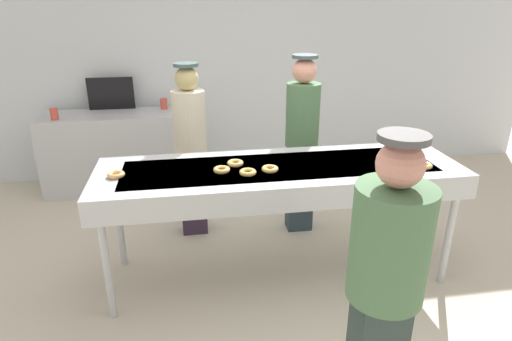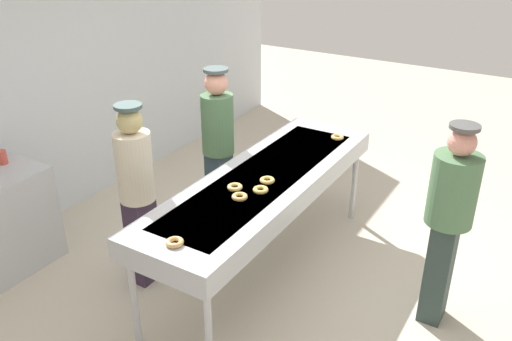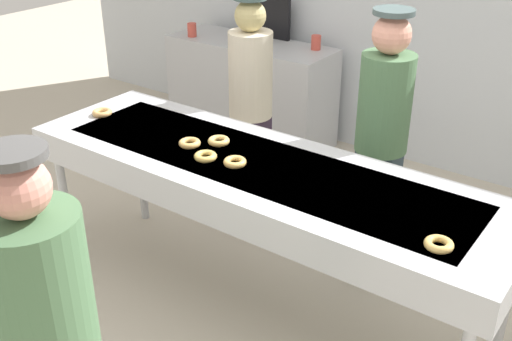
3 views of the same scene
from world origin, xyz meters
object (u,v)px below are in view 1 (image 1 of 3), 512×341
glazed_donut_0 (116,175)px  menu_display (111,93)px  glazed_donut_2 (248,172)px  paper_cup_0 (164,104)px  worker_assistant (191,145)px  customer_waiting (384,284)px  paper_cup_1 (54,114)px  glazed_donut_3 (270,169)px  glazed_donut_4 (424,165)px  glazed_donut_1 (222,170)px  worker_baker (302,137)px  fryer_conveyor (280,177)px  glazed_donut_5 (235,163)px  prep_counter (115,152)px

glazed_donut_0 → menu_display: (-0.35, 2.29, 0.13)m
glazed_donut_2 → paper_cup_0: size_ratio=1.00×
glazed_donut_2 → worker_assistant: size_ratio=0.08×
customer_waiting → paper_cup_1: 4.06m
glazed_donut_2 → glazed_donut_3: size_ratio=1.00×
glazed_donut_4 → paper_cup_0: paper_cup_0 is taller
glazed_donut_3 → glazed_donut_4: bearing=-5.7°
customer_waiting → glazed_donut_2: bearing=112.7°
glazed_donut_1 → paper_cup_1: paper_cup_1 is taller
worker_baker → worker_assistant: bearing=-7.0°
glazed_donut_0 → worker_baker: size_ratio=0.07×
fryer_conveyor → glazed_donut_0: (-1.21, -0.02, 0.11)m
glazed_donut_5 → worker_baker: (0.70, 0.66, -0.03)m
paper_cup_1 → menu_display: bearing=35.6°
glazed_donut_4 → worker_assistant: (-1.74, 1.03, -0.08)m
glazed_donut_2 → customer_waiting: bearing=-72.3°
worker_baker → glazed_donut_5: bearing=41.6°
glazed_donut_4 → paper_cup_0: 3.12m
menu_display → paper_cup_1: bearing=-144.4°
customer_waiting → worker_baker: bearing=90.0°
fryer_conveyor → glazed_donut_5: 0.36m
fryer_conveyor → glazed_donut_0: size_ratio=22.30×
glazed_donut_3 → customer_waiting: (0.26, -1.40, -0.03)m
paper_cup_1 → menu_display: menu_display is taller
prep_counter → menu_display: size_ratio=3.02×
glazed_donut_2 → menu_display: (-1.29, 2.40, 0.13)m
fryer_conveyor → glazed_donut_3: glazed_donut_3 is taller
glazed_donut_1 → menu_display: (-1.10, 2.32, 0.13)m
worker_assistant → paper_cup_0: worker_assistant is taller
fryer_conveyor → prep_counter: size_ratio=1.75×
paper_cup_0 → customer_waiting: bearing=-73.0°
worker_assistant → worker_baker: bearing=-177.4°
glazed_donut_4 → prep_counter: bearing=139.6°
glazed_donut_0 → paper_cup_0: (0.26, 2.20, 0.00)m
glazed_donut_1 → glazed_donut_4: same height
paper_cup_1 → glazed_donut_2: bearing=-47.3°
glazed_donut_4 → paper_cup_0: size_ratio=1.00×
glazed_donut_1 → prep_counter: glazed_donut_1 is taller
glazed_donut_3 → worker_baker: 0.94m
worker_assistant → fryer_conveyor: bearing=136.8°
worker_assistant → menu_display: worker_assistant is taller
menu_display → glazed_donut_5: bearing=-61.0°
glazed_donut_5 → paper_cup_1: (-1.78, 1.80, 0.00)m
glazed_donut_0 → prep_counter: glazed_donut_0 is taller
worker_baker → fryer_conveyor: bearing=61.8°
glazed_donut_1 → glazed_donut_0: bearing=178.1°
glazed_donut_4 → worker_assistant: worker_assistant is taller
glazed_donut_3 → prep_counter: glazed_donut_3 is taller
glazed_donut_1 → worker_baker: size_ratio=0.07×
worker_baker → customer_waiting: size_ratio=1.02×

